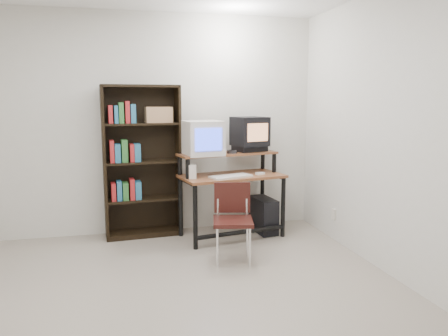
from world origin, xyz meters
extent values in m
cube|color=#9E9283|center=(0.00, 0.00, -0.01)|extent=(4.00, 4.00, 0.01)
cube|color=silver|center=(0.00, 2.00, 1.30)|extent=(4.00, 0.01, 2.60)
cube|color=silver|center=(0.00, -2.00, 1.30)|extent=(4.00, 0.01, 2.60)
cube|color=silver|center=(2.00, 0.00, 1.30)|extent=(0.01, 4.00, 2.60)
cube|color=brown|center=(0.88, 1.55, 0.72)|extent=(1.25, 0.78, 0.03)
cube|color=brown|center=(0.86, 1.66, 0.97)|extent=(1.21, 0.55, 0.02)
cylinder|color=black|center=(0.39, 1.20, 0.36)|extent=(0.05, 0.05, 0.72)
cylinder|color=black|center=(1.46, 1.39, 0.36)|extent=(0.05, 0.05, 0.72)
cylinder|color=black|center=(0.30, 1.70, 0.49)|extent=(0.05, 0.05, 0.98)
cylinder|color=black|center=(1.37, 1.89, 0.49)|extent=(0.05, 0.05, 0.98)
cylinder|color=black|center=(0.93, 1.30, 0.12)|extent=(1.08, 0.24, 0.05)
cube|color=beige|center=(0.55, 1.60, 1.16)|extent=(0.46, 0.46, 0.39)
cube|color=#2F48FA|center=(0.58, 1.39, 1.16)|extent=(0.31, 0.06, 0.25)
cube|color=black|center=(1.15, 1.73, 1.01)|extent=(0.43, 0.36, 0.08)
cube|color=black|center=(1.15, 1.72, 1.22)|extent=(0.44, 0.43, 0.34)
cube|color=tan|center=(1.19, 1.55, 1.22)|extent=(0.26, 0.08, 0.21)
cylinder|color=#26262B|center=(0.89, 1.58, 0.99)|extent=(0.16, 0.16, 0.05)
cube|color=beige|center=(0.83, 1.40, 0.74)|extent=(0.51, 0.35, 0.03)
cube|color=black|center=(1.22, 1.52, 0.72)|extent=(0.27, 0.24, 0.01)
cube|color=white|center=(1.21, 1.49, 0.74)|extent=(0.11, 0.09, 0.03)
cube|color=beige|center=(0.40, 1.42, 0.80)|extent=(0.08, 0.08, 0.17)
cube|color=black|center=(1.30, 1.62, 0.21)|extent=(0.25, 0.47, 0.42)
cube|color=black|center=(0.69, 0.75, 0.41)|extent=(0.46, 0.46, 0.04)
cube|color=black|center=(0.72, 0.92, 0.61)|extent=(0.36, 0.11, 0.31)
cylinder|color=silver|center=(0.50, 0.64, 0.20)|extent=(0.02, 0.02, 0.39)
cylinder|color=silver|center=(0.80, 0.57, 0.20)|extent=(0.02, 0.02, 0.39)
cylinder|color=silver|center=(0.57, 0.94, 0.20)|extent=(0.02, 0.02, 0.39)
cylinder|color=silver|center=(0.87, 0.87, 0.20)|extent=(0.02, 0.02, 0.39)
cube|color=black|center=(-0.54, 1.80, 0.88)|extent=(0.05, 0.30, 1.76)
cube|color=black|center=(0.31, 1.86, 0.88)|extent=(0.05, 0.30, 1.76)
cube|color=black|center=(-0.13, 1.97, 0.88)|extent=(0.88, 0.08, 1.76)
cube|color=black|center=(-0.12, 1.83, 1.75)|extent=(0.90, 0.35, 0.03)
cube|color=black|center=(-0.12, 1.83, 0.03)|extent=(0.90, 0.35, 0.06)
cube|color=black|center=(-0.12, 1.83, 0.44)|extent=(0.84, 0.33, 0.03)
cube|color=black|center=(-0.12, 1.83, 0.88)|extent=(0.84, 0.33, 0.02)
cube|color=black|center=(-0.12, 1.83, 1.32)|extent=(0.84, 0.33, 0.02)
cube|color=#97704D|center=(0.08, 1.84, 1.42)|extent=(0.31, 0.24, 0.18)
cube|color=beige|center=(1.99, 1.15, 0.30)|extent=(0.02, 0.08, 0.12)
camera|label=1|loc=(-0.39, -3.26, 1.60)|focal=35.00mm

